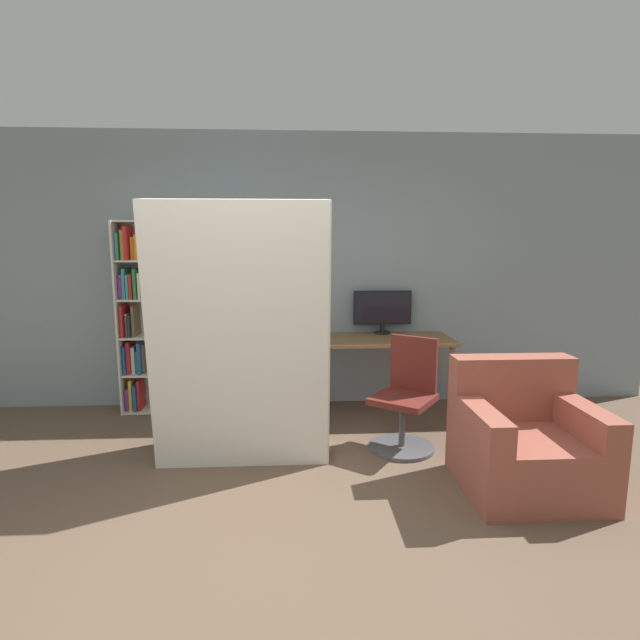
{
  "coord_description": "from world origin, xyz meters",
  "views": [
    {
      "loc": [
        0.27,
        -2.37,
        1.66
      ],
      "look_at": [
        0.49,
        1.44,
        1.05
      ],
      "focal_mm": 28.0,
      "sensor_mm": 36.0,
      "label": 1
    }
  ],
  "objects_px": {
    "bookshelf": "(148,314)",
    "armchair": "(524,441)",
    "mattress_far": "(245,330)",
    "monitor": "(382,309)",
    "office_chair": "(405,405)",
    "mattress_near": "(241,338)"
  },
  "relations": [
    {
      "from": "mattress_near",
      "to": "office_chair",
      "type": "bearing_deg",
      "value": 12.19
    },
    {
      "from": "mattress_near",
      "to": "armchair",
      "type": "relative_size",
      "value": 2.29
    },
    {
      "from": "bookshelf",
      "to": "monitor",
      "type": "bearing_deg",
      "value": 0.71
    },
    {
      "from": "office_chair",
      "to": "armchair",
      "type": "bearing_deg",
      "value": -46.46
    },
    {
      "from": "monitor",
      "to": "mattress_near",
      "type": "xyz_separation_m",
      "value": [
        -1.27,
        -1.36,
        -0.01
      ]
    },
    {
      "from": "monitor",
      "to": "office_chair",
      "type": "height_order",
      "value": "monitor"
    },
    {
      "from": "bookshelf",
      "to": "armchair",
      "type": "bearing_deg",
      "value": -30.59
    },
    {
      "from": "mattress_far",
      "to": "mattress_near",
      "type": "bearing_deg",
      "value": -90.0
    },
    {
      "from": "monitor",
      "to": "mattress_near",
      "type": "bearing_deg",
      "value": -132.99
    },
    {
      "from": "bookshelf",
      "to": "mattress_near",
      "type": "distance_m",
      "value": 1.68
    },
    {
      "from": "bookshelf",
      "to": "mattress_far",
      "type": "xyz_separation_m",
      "value": [
        1.03,
        -0.99,
        0.02
      ]
    },
    {
      "from": "office_chair",
      "to": "bookshelf",
      "type": "xyz_separation_m",
      "value": [
        -2.3,
        1.06,
        0.6
      ]
    },
    {
      "from": "mattress_far",
      "to": "armchair",
      "type": "bearing_deg",
      "value": -21.34
    },
    {
      "from": "bookshelf",
      "to": "armchair",
      "type": "relative_size",
      "value": 2.17
    },
    {
      "from": "mattress_far",
      "to": "armchair",
      "type": "relative_size",
      "value": 2.28
    },
    {
      "from": "monitor",
      "to": "armchair",
      "type": "distance_m",
      "value": 2.0
    },
    {
      "from": "office_chair",
      "to": "mattress_far",
      "type": "bearing_deg",
      "value": 177.11
    },
    {
      "from": "monitor",
      "to": "bookshelf",
      "type": "distance_m",
      "value": 2.3
    },
    {
      "from": "monitor",
      "to": "mattress_far",
      "type": "relative_size",
      "value": 0.3
    },
    {
      "from": "bookshelf",
      "to": "mattress_far",
      "type": "distance_m",
      "value": 1.43
    },
    {
      "from": "armchair",
      "to": "monitor",
      "type": "bearing_deg",
      "value": 110.3
    },
    {
      "from": "mattress_near",
      "to": "mattress_far",
      "type": "height_order",
      "value": "mattress_near"
    }
  ]
}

